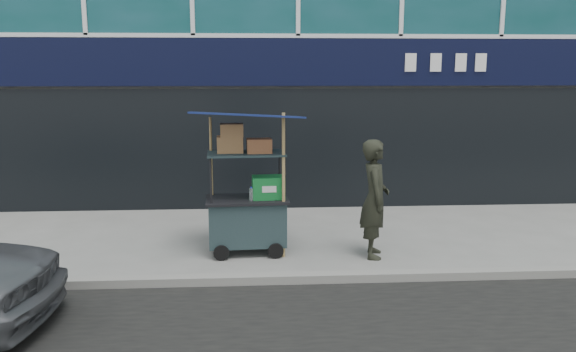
{
  "coord_description": "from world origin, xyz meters",
  "views": [
    {
      "loc": [
        -0.87,
        -7.17,
        2.75
      ],
      "look_at": [
        -0.36,
        1.2,
        1.17
      ],
      "focal_mm": 35.0,
      "sensor_mm": 36.0,
      "label": 1
    }
  ],
  "objects": [
    {
      "name": "curb",
      "position": [
        0.0,
        -0.2,
        0.06
      ],
      "size": [
        80.0,
        0.18,
        0.12
      ],
      "primitive_type": "cube",
      "color": "gray",
      "rests_on": "ground"
    },
    {
      "name": "vendor_man",
      "position": [
        0.9,
        0.81,
        0.88
      ],
      "size": [
        0.51,
        0.7,
        1.77
      ],
      "primitive_type": "imported",
      "rotation": [
        0.0,
        0.0,
        1.43
      ],
      "color": "black",
      "rests_on": "ground"
    },
    {
      "name": "vendor_cart",
      "position": [
        -0.97,
        1.11,
        0.77
      ],
      "size": [
        1.69,
        1.24,
        2.2
      ],
      "rotation": [
        0.0,
        0.0,
        0.06
      ],
      "color": "#19292A",
      "rests_on": "ground"
    },
    {
      "name": "ground",
      "position": [
        0.0,
        0.0,
        0.0
      ],
      "size": [
        80.0,
        80.0,
        0.0
      ],
      "primitive_type": "plane",
      "color": "slate",
      "rests_on": "ground"
    }
  ]
}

